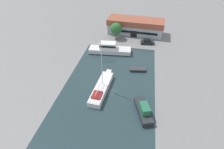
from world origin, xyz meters
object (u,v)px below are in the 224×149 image
Objects in this scene: parked_car at (147,42)px; sailboat_moored at (102,88)px; quay_tree_near_building at (116,29)px; small_dinghy at (138,69)px; motor_cruiser at (109,49)px; cabin_boat at (144,110)px; warehouse_building at (135,26)px.

parked_car is 27.78m from sailboat_moored.
quay_tree_near_building is at bearing -108.31° from parked_car.
small_dinghy is (-2.04, -16.27, -0.49)m from parked_car.
motor_cruiser is 1.81× the size of cabin_boat.
warehouse_building is 4.45× the size of parked_car.
sailboat_moored reaches higher than cabin_boat.
warehouse_building reaches higher than small_dinghy.
warehouse_building is at bearing -155.61° from parked_car.
sailboat_moored is 12.52m from small_dinghy.
motor_cruiser is (-0.37, -10.48, -2.48)m from quay_tree_near_building.
quay_tree_near_building is 0.43× the size of motor_cruiser.
warehouse_building is 1.64× the size of sailboat_moored.
sailboat_moored reaches higher than motor_cruiser.
small_dinghy is at bearing -134.16° from motor_cruiser.
parked_car is at bearing -59.21° from motor_cruiser.
quay_tree_near_building reaches higher than warehouse_building.
sailboat_moored is (-5.14, -33.92, -2.02)m from warehouse_building.
sailboat_moored reaches higher than parked_car.
quay_tree_near_building is 0.77× the size of cabin_boat.
motor_cruiser is 25.86m from cabin_boat.
motor_cruiser is at bearing -109.26° from warehouse_building.
cabin_boat is (0.14, -31.20, 0.10)m from parked_car.
sailboat_moored is at bearing -87.34° from quay_tree_near_building.
parked_car is at bearing 73.17° from sailboat_moored.
sailboat_moored is at bearing 133.58° from cabin_boat.
parked_car is 0.35× the size of motor_cruiser.
motor_cruiser is 2.93× the size of small_dinghy.
warehouse_building is 8.68m from quay_tree_near_building.
warehouse_building is 39.57m from cabin_boat.
cabin_boat is at bearing -179.92° from small_dinghy.
quay_tree_near_building is at bearing 18.35° from small_dinghy.
motor_cruiser is at bearing 98.32° from cabin_boat.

